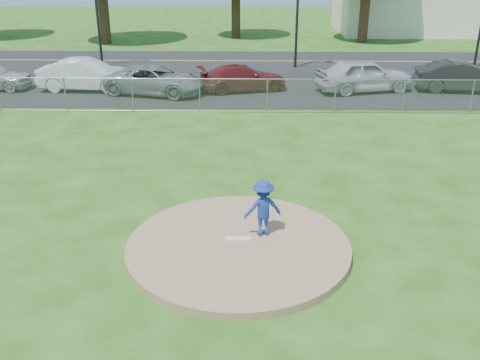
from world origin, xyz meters
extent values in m
plane|color=#1F4E11|center=(0.00, 10.00, 0.00)|extent=(120.00, 120.00, 0.00)
cylinder|color=#906F4F|center=(0.00, 0.00, 0.10)|extent=(5.40, 5.40, 0.20)
cube|color=white|center=(0.00, 0.20, 0.22)|extent=(0.60, 0.15, 0.04)
cube|color=gray|center=(0.00, 12.00, 0.75)|extent=(40.00, 0.06, 1.50)
cube|color=black|center=(0.00, 16.50, 0.01)|extent=(50.00, 8.00, 0.01)
cube|color=black|center=(0.00, 24.00, 0.00)|extent=(60.00, 7.00, 0.01)
cube|color=beige|center=(16.00, 38.00, 2.00)|extent=(16.00, 9.00, 4.00)
cylinder|color=#3A2415|center=(-11.00, 31.00, 2.45)|extent=(0.78, 0.78, 4.90)
cylinder|color=#332212|center=(-1.00, 34.00, 1.92)|extent=(0.72, 0.72, 3.85)
cylinder|color=#3B2215|center=(9.00, 32.00, 2.27)|extent=(0.76, 0.76, 4.55)
cylinder|color=black|center=(-9.00, 22.00, 2.80)|extent=(0.16, 0.16, 5.60)
cylinder|color=black|center=(3.00, 22.00, 2.80)|extent=(0.16, 0.16, 5.60)
imported|color=navy|center=(0.59, 0.48, 0.92)|extent=(1.04, 0.76, 1.45)
cone|color=orange|center=(-7.13, 15.76, 0.36)|extent=(0.36, 0.36, 0.69)
imported|color=white|center=(-8.17, 15.88, 0.80)|extent=(4.91, 1.99, 1.59)
imported|color=gray|center=(-4.55, 15.19, 0.70)|extent=(5.38, 3.40, 1.38)
imported|color=maroon|center=(-0.15, 16.00, 0.66)|extent=(4.80, 2.92, 1.30)
imported|color=#BBBDC0|center=(6.04, 15.97, 0.84)|extent=(5.22, 3.14, 1.66)
imported|color=black|center=(11.04, 16.07, 0.77)|extent=(4.74, 2.05, 1.52)
camera|label=1|loc=(0.27, -11.20, 6.71)|focal=40.00mm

